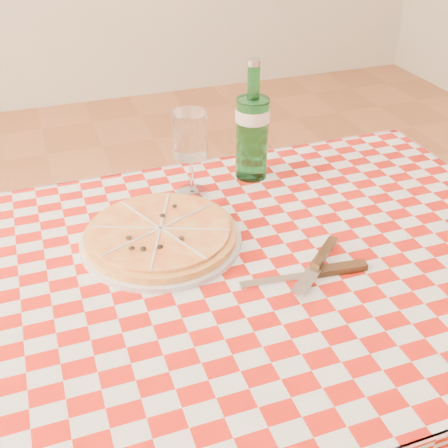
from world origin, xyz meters
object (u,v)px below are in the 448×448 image
object	(u,v)px
pizza_plate	(161,233)
water_bottle	(252,121)
wine_glass	(191,154)
dining_table	(243,302)

from	to	relation	value
pizza_plate	water_bottle	distance (m)	0.37
pizza_plate	water_bottle	bearing A→B (deg)	36.21
pizza_plate	wine_glass	xyz separation A→B (m)	(0.12, 0.17, 0.08)
water_bottle	pizza_plate	bearing A→B (deg)	-143.79
dining_table	wine_glass	bearing A→B (deg)	92.86
dining_table	pizza_plate	distance (m)	0.22
water_bottle	wine_glass	xyz separation A→B (m)	(-0.16, -0.03, -0.04)
wine_glass	pizza_plate	bearing A→B (deg)	-124.48
dining_table	water_bottle	bearing A→B (deg)	66.00
dining_table	water_bottle	distance (m)	0.44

